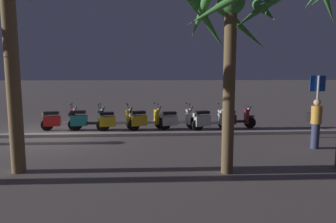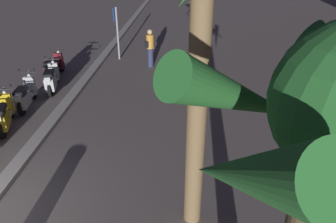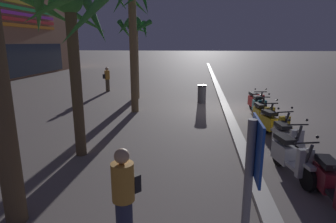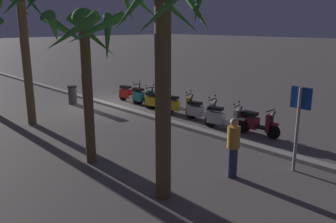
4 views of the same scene
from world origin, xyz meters
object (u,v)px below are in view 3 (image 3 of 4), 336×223
(scooter_silver_gap_after_mid, at_px, (289,156))
(scooter_yellow_tail_end, at_px, (273,124))
(scooter_teal_mid_front, at_px, (258,107))
(scooter_red_lead_nearest, at_px, (255,102))
(scooter_maroon_mid_centre, at_px, (332,183))
(crossing_sign, at_px, (249,201))
(palm_tree_near_sign, at_px, (132,17))
(palm_tree_mid_walkway, at_px, (70,30))
(scooter_yellow_far_back, at_px, (263,115))
(litter_bin, at_px, (202,94))
(palm_tree_far_corner, at_px, (135,39))
(pedestrian_window_shopping, at_px, (107,79))
(scooter_silver_mid_rear, at_px, (286,138))
(pedestrian_by_palm_tree, at_px, (124,197))

(scooter_silver_gap_after_mid, xyz_separation_m, scooter_yellow_tail_end, (2.79, -0.31, -0.01))
(scooter_teal_mid_front, height_order, scooter_red_lead_nearest, same)
(scooter_maroon_mid_centre, distance_m, crossing_sign, 3.52)
(scooter_yellow_tail_end, xyz_separation_m, scooter_teal_mid_front, (2.57, -0.02, 0.01))
(scooter_maroon_mid_centre, distance_m, palm_tree_near_sign, 9.79)
(palm_tree_mid_walkway, bearing_deg, scooter_red_lead_nearest, -45.37)
(scooter_yellow_far_back, xyz_separation_m, crossing_sign, (-8.00, 1.92, 1.06))
(palm_tree_near_sign, xyz_separation_m, litter_bin, (2.30, -3.11, -3.70))
(palm_tree_near_sign, xyz_separation_m, palm_tree_mid_walkway, (-5.25, 0.42, -0.74))
(scooter_silver_gap_after_mid, relative_size, palm_tree_far_corner, 0.39)
(scooter_teal_mid_front, bearing_deg, palm_tree_mid_walkway, 128.72)
(scooter_maroon_mid_centre, bearing_deg, scooter_red_lead_nearest, 0.02)
(scooter_teal_mid_front, distance_m, palm_tree_far_corner, 7.72)
(scooter_yellow_far_back, distance_m, pedestrian_window_shopping, 10.98)
(scooter_maroon_mid_centre, distance_m, scooter_silver_mid_rear, 2.67)
(scooter_yellow_tail_end, height_order, scooter_yellow_far_back, same)
(palm_tree_near_sign, height_order, pedestrian_by_palm_tree, palm_tree_near_sign)
(scooter_teal_mid_front, distance_m, scooter_red_lead_nearest, 1.18)
(scooter_yellow_far_back, distance_m, crossing_sign, 8.29)
(scooter_red_lead_nearest, xyz_separation_m, palm_tree_mid_walkway, (-5.91, 5.99, 2.99))
(scooter_maroon_mid_centre, height_order, scooter_silver_mid_rear, scooter_silver_mid_rear)
(scooter_silver_gap_after_mid, height_order, palm_tree_far_corner, palm_tree_far_corner)
(scooter_maroon_mid_centre, xyz_separation_m, scooter_red_lead_nearest, (7.80, 0.00, 0.01))
(palm_tree_far_corner, bearing_deg, palm_tree_mid_walkway, -178.48)
(scooter_red_lead_nearest, xyz_separation_m, palm_tree_far_corner, (2.54, 6.21, 2.88))
(scooter_red_lead_nearest, bearing_deg, scooter_yellow_tail_end, 178.31)
(scooter_yellow_far_back, height_order, scooter_teal_mid_front, same)
(scooter_teal_mid_front, bearing_deg, scooter_yellow_far_back, 175.63)
(scooter_maroon_mid_centre, xyz_separation_m, pedestrian_window_shopping, (12.43, 8.59, 0.38))
(scooter_yellow_far_back, bearing_deg, scooter_silver_gap_after_mid, 176.67)
(scooter_red_lead_nearest, height_order, pedestrian_by_palm_tree, pedestrian_by_palm_tree)
(pedestrian_by_palm_tree, bearing_deg, scooter_red_lead_nearest, -21.48)
(scooter_yellow_tail_end, distance_m, palm_tree_mid_walkway, 6.94)
(palm_tree_mid_walkway, distance_m, litter_bin, 8.85)
(scooter_silver_gap_after_mid, height_order, scooter_silver_mid_rear, same)
(palm_tree_far_corner, distance_m, palm_tree_mid_walkway, 8.46)
(scooter_silver_mid_rear, bearing_deg, scooter_maroon_mid_centre, -177.90)
(palm_tree_mid_walkway, bearing_deg, scooter_silver_mid_rear, -82.47)
(scooter_yellow_far_back, xyz_separation_m, litter_bin, (4.06, 2.27, 0.04))
(palm_tree_far_corner, bearing_deg, scooter_silver_mid_rear, -141.44)
(pedestrian_by_palm_tree, bearing_deg, palm_tree_far_corner, 11.72)
(scooter_silver_gap_after_mid, xyz_separation_m, scooter_red_lead_nearest, (6.54, -0.42, -0.01))
(scooter_yellow_far_back, xyz_separation_m, palm_tree_far_corner, (4.96, 6.03, 2.89))
(crossing_sign, xyz_separation_m, pedestrian_window_shopping, (15.05, 6.48, -0.67))
(scooter_maroon_mid_centre, relative_size, litter_bin, 1.84)
(scooter_silver_mid_rear, relative_size, palm_tree_near_sign, 0.31)
(palm_tree_far_corner, bearing_deg, scooter_silver_gap_after_mid, -147.46)
(scooter_yellow_far_back, xyz_separation_m, palm_tree_near_sign, (1.76, 5.38, 3.73))
(scooter_teal_mid_front, height_order, crossing_sign, crossing_sign)
(scooter_red_lead_nearest, bearing_deg, palm_tree_near_sign, 96.78)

